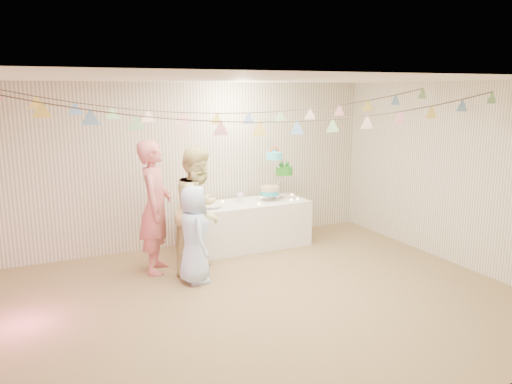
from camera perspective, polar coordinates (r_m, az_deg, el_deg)
name	(u,v)px	position (r m, az deg, el deg)	size (l,w,h in m)	color
floor	(269,298)	(6.21, 1.52, -11.99)	(6.00, 6.00, 0.00)	olive
ceiling	(271,79)	(5.69, 1.67, 12.75)	(6.00, 6.00, 0.00)	silver
back_wall	(200,165)	(8.08, -6.46, 3.14)	(6.00, 6.00, 0.00)	silver
front_wall	(426,258)	(3.83, 18.90, -7.18)	(6.00, 6.00, 0.00)	silver
right_wall	(458,175)	(7.63, 22.13, 1.83)	(5.00, 5.00, 0.00)	silver
table	(247,224)	(8.00, -1.01, -3.73)	(1.94, 0.78, 0.73)	white
cake_stand	(277,173)	(8.11, 2.37, 2.16)	(0.72, 0.42, 0.80)	silver
cake_bottom	(270,194)	(8.05, 1.60, -0.18)	(0.31, 0.31, 0.15)	#2AAFC6
cake_middle	(284,174)	(8.28, 3.18, 2.04)	(0.27, 0.27, 0.22)	#22841C
cake_top_tier	(274,160)	(8.02, 2.10, 3.69)	(0.25, 0.25, 0.19)	#4BD5EC
platter	(210,205)	(7.62, -5.31, -1.50)	(0.37, 0.37, 0.02)	white
posy	(240,196)	(7.90, -1.82, -0.49)	(0.13, 0.13, 0.15)	white
person_adult_a	(155,207)	(6.95, -11.43, -1.67)	(0.67, 0.44, 1.83)	#C46669
person_adult_b	(199,210)	(6.86, -6.51, -2.07)	(0.85, 0.66, 1.74)	#DBCE87
person_child	(194,234)	(6.54, -7.10, -4.84)	(0.63, 0.41, 1.29)	#B4CFFF
bunting_back	(233,100)	(6.69, -2.69, 10.45)	(5.60, 1.10, 0.40)	pink
bunting_front	(279,105)	(5.51, 2.61, 9.86)	(5.60, 0.90, 0.36)	#72A5E5
tealight_0	(203,209)	(7.49, -6.13, -1.89)	(0.04, 0.04, 0.03)	#FFD88C
tealight_1	(222,201)	(7.94, -3.86, -1.06)	(0.04, 0.04, 0.03)	#FFD88C
tealight_2	(259,204)	(7.76, 0.33, -1.34)	(0.04, 0.04, 0.03)	#FFD88C
tealight_3	(261,197)	(8.25, 0.57, -0.54)	(0.04, 0.04, 0.03)	#FFD88C
tealight_4	(298,199)	(8.12, 4.79, -0.78)	(0.04, 0.04, 0.03)	#FFD88C
tealight_5	(292,195)	(8.44, 4.14, -0.29)	(0.04, 0.04, 0.03)	#FFD88C
tealight_6	(291,200)	(8.05, 4.06, -0.88)	(0.04, 0.04, 0.03)	#FFD88C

